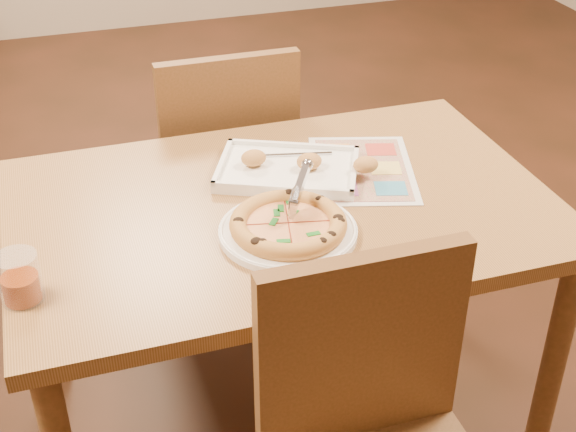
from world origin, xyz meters
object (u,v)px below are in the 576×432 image
object	(u,v)px
dining_table	(282,231)
menu	(362,169)
chair_far	(224,149)
appetizer_tray	(292,169)
chair_near	(376,426)
glass_tumbler	(20,281)
pizza_cutter	(299,189)
pizza	(288,224)
plate	(288,232)

from	to	relation	value
dining_table	menu	bearing A→B (deg)	19.79
chair_far	appetizer_tray	bearing A→B (deg)	97.59
chair_near	chair_far	bearing A→B (deg)	90.00
menu	appetizer_tray	bearing A→B (deg)	170.20
dining_table	chair_near	size ratio (longest dim) A/B	2.77
glass_tumbler	appetizer_tray	bearing A→B (deg)	25.65
pizza_cutter	menu	size ratio (longest dim) A/B	0.36
glass_tumbler	menu	xyz separation A→B (m)	(0.85, 0.29, -0.04)
pizza_cutter	menu	distance (m)	0.31
pizza_cutter	appetizer_tray	size ratio (longest dim) A/B	0.31
chair_near	appetizer_tray	xyz separation A→B (m)	(0.06, 0.72, 0.17)
pizza_cutter	pizza	bearing A→B (deg)	175.31
chair_far	plate	xyz separation A→B (m)	(-0.03, -0.74, 0.16)
pizza	appetizer_tray	world-z (taller)	appetizer_tray
plate	menu	world-z (taller)	plate
appetizer_tray	pizza_cutter	bearing A→B (deg)	-104.28
pizza_cutter	appetizer_tray	xyz separation A→B (m)	(0.05, 0.21, -0.07)
dining_table	glass_tumbler	size ratio (longest dim) A/B	12.28
chair_far	pizza_cutter	world-z (taller)	chair_far
appetizer_tray	glass_tumbler	world-z (taller)	glass_tumbler
pizza	chair_near	bearing A→B (deg)	-86.19
pizza_cutter	plate	bearing A→B (deg)	173.78
chair_far	glass_tumbler	bearing A→B (deg)	52.97
chair_far	dining_table	bearing A→B (deg)	90.00
pizza_cutter	glass_tumbler	bearing A→B (deg)	134.57
glass_tumbler	dining_table	bearing A→B (deg)	18.55
pizza	glass_tumbler	size ratio (longest dim) A/B	2.50
chair_far	appetizer_tray	size ratio (longest dim) A/B	1.12
menu	pizza	bearing A→B (deg)	-139.70
chair_far	glass_tumbler	world-z (taller)	chair_far
dining_table	chair_far	xyz separation A→B (m)	(-0.00, 0.60, -0.07)
pizza_cutter	glass_tumbler	distance (m)	0.63
appetizer_tray	chair_near	bearing A→B (deg)	-95.10
chair_near	appetizer_tray	distance (m)	0.74
pizza_cutter	appetizer_tray	bearing A→B (deg)	20.37
plate	pizza	distance (m)	0.02
menu	plate	bearing A→B (deg)	-140.03
dining_table	appetizer_tray	world-z (taller)	appetizer_tray
dining_table	plate	distance (m)	0.17
pizza	glass_tumbler	distance (m)	0.58
plate	appetizer_tray	bearing A→B (deg)	70.10
pizza_cutter	dining_table	bearing A→B (deg)	40.43
glass_tumbler	plate	bearing A→B (deg)	6.14
dining_table	menu	world-z (taller)	menu
pizza	dining_table	bearing A→B (deg)	78.14
pizza_cutter	chair_near	bearing A→B (deg)	-146.45
dining_table	appetizer_tray	distance (m)	0.17
dining_table	pizza	xyz separation A→B (m)	(-0.03, -0.14, 0.12)
chair_near	pizza_cutter	xyz separation A→B (m)	(0.01, 0.51, 0.24)
dining_table	pizza_cutter	xyz separation A→B (m)	(0.01, -0.10, 0.17)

